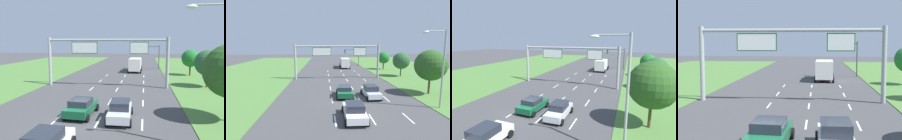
{
  "view_description": "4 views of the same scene",
  "coord_description": "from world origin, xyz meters",
  "views": [
    {
      "loc": [
        5.34,
        -16.36,
        6.38
      ],
      "look_at": [
        0.32,
        17.01,
        1.97
      ],
      "focal_mm": 35.0,
      "sensor_mm": 36.0,
      "label": 1
    },
    {
      "loc": [
        -2.74,
        -21.26,
        7.02
      ],
      "look_at": [
        -0.05,
        11.79,
        2.08
      ],
      "focal_mm": 28.0,
      "sensor_mm": 36.0,
      "label": 2
    },
    {
      "loc": [
        9.97,
        -15.08,
        8.09
      ],
      "look_at": [
        -0.01,
        11.41,
        3.07
      ],
      "focal_mm": 28.0,
      "sensor_mm": 36.0,
      "label": 3
    },
    {
      "loc": [
        2.54,
        -14.64,
        5.61
      ],
      "look_at": [
        0.13,
        11.67,
        3.16
      ],
      "focal_mm": 50.0,
      "sensor_mm": 36.0,
      "label": 4
    }
  ],
  "objects": [
    {
      "name": "street_lamp",
      "position": [
        9.62,
        -3.73,
        5.08
      ],
      "size": [
        2.61,
        0.32,
        8.5
      ],
      "color": "#9EA0A5",
      "rests_on": "ground_plane"
    },
    {
      "name": "box_truck",
      "position": [
        3.41,
        30.35,
        1.6
      ],
      "size": [
        2.82,
        7.6,
        2.89
      ],
      "rotation": [
        0.0,
        0.0,
        -0.02
      ],
      "color": "navy",
      "rests_on": "ground_plane"
    },
    {
      "name": "car_mid_lane",
      "position": [
        -0.01,
        1.37,
        0.77
      ],
      "size": [
        2.4,
        4.15,
        1.5
      ],
      "rotation": [
        0.0,
        0.0,
        -0.05
      ],
      "color": "#145633",
      "rests_on": "ground_plane"
    },
    {
      "name": "lane_dashes_inner_right",
      "position": [
        1.75,
        3.0,
        0.0
      ],
      "size": [
        0.14,
        44.4,
        0.01
      ],
      "color": "white",
      "rests_on": "ground_plane"
    },
    {
      "name": "ground_plane",
      "position": [
        0.0,
        0.0,
        0.0
      ],
      "size": [
        200.0,
        200.0,
        0.0
      ],
      "primitive_type": "plane",
      "color": "#424244"
    },
    {
      "name": "car_lead_silver",
      "position": [
        0.07,
        -5.75,
        0.8
      ],
      "size": [
        2.22,
        4.32,
        1.59
      ],
      "rotation": [
        0.0,
        0.0,
        -0.02
      ],
      "color": "white",
      "rests_on": "ground_plane"
    },
    {
      "name": "roadside_tree_far",
      "position": [
        13.75,
        25.81,
        3.29
      ],
      "size": [
        3.26,
        3.26,
        4.93
      ],
      "color": "#513823",
      "rests_on": "ground_plane"
    },
    {
      "name": "grass_verge_right",
      "position": [
        21.0,
        10.0,
        0.03
      ],
      "size": [
        24.0,
        120.0,
        0.06
      ],
      "primitive_type": "cube",
      "color": "#4C7A38",
      "rests_on": "ground_plane"
    },
    {
      "name": "lane_dashes_inner_left",
      "position": [
        -1.75,
        3.0,
        0.0
      ],
      "size": [
        0.14,
        44.4,
        0.01
      ],
      "color": "white",
      "rests_on": "ground_plane"
    },
    {
      "name": "car_near_red",
      "position": [
        3.43,
        0.83,
        0.81
      ],
      "size": [
        2.08,
        4.27,
        1.61
      ],
      "rotation": [
        0.0,
        0.0,
        0.02
      ],
      "color": "silver",
      "rests_on": "ground_plane"
    },
    {
      "name": "sign_gantry",
      "position": [
        -0.01,
        13.82,
        4.89
      ],
      "size": [
        17.24,
        0.44,
        7.0
      ],
      "color": "#9EA0A5",
      "rests_on": "ground_plane"
    },
    {
      "name": "traffic_light_mast",
      "position": [
        6.66,
        35.14,
        3.87
      ],
      "size": [
        4.76,
        0.49,
        5.6
      ],
      "color": "#47494F",
      "rests_on": "ground_plane"
    },
    {
      "name": "roadside_tree_mid",
      "position": [
        13.96,
        15.15,
        3.45
      ],
      "size": [
        3.6,
        3.6,
        5.26
      ],
      "color": "#513823",
      "rests_on": "ground_plane"
    },
    {
      "name": "lane_dashes_slip",
      "position": [
        5.25,
        3.0,
        0.0
      ],
      "size": [
        0.14,
        44.4,
        0.01
      ],
      "color": "white",
      "rests_on": "ground_plane"
    },
    {
      "name": "roadside_tree_near",
      "position": [
        12.03,
        1.68,
        4.09
      ],
      "size": [
        4.29,
        4.29,
        6.24
      ],
      "color": "#513823",
      "rests_on": "ground_plane"
    }
  ]
}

